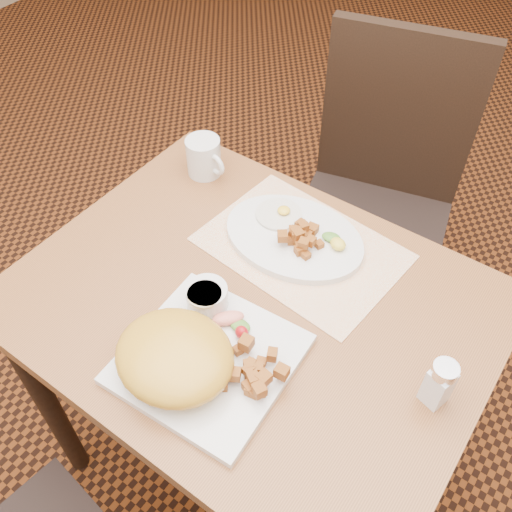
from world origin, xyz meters
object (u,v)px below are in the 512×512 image
at_px(table, 252,332).
at_px(plate_square, 209,359).
at_px(coffee_mug, 204,157).
at_px(plate_oval, 294,237).
at_px(salt_shaker, 439,383).
at_px(chair_far, 379,190).

relative_size(table, plate_square, 3.21).
bearing_deg(table, coffee_mug, 141.78).
height_order(plate_oval, salt_shaker, salt_shaker).
xyz_separation_m(plate_square, salt_shaker, (0.35, 0.16, 0.04)).
bearing_deg(coffee_mug, plate_oval, -12.82).
distance_m(plate_oval, coffee_mug, 0.30).
xyz_separation_m(plate_oval, coffee_mug, (-0.29, 0.07, 0.03)).
xyz_separation_m(table, chair_far, (-0.03, 0.67, -0.10)).
height_order(chair_far, plate_square, chair_far).
bearing_deg(plate_oval, salt_shaker, -23.84).
xyz_separation_m(table, plate_oval, (-0.02, 0.18, 0.12)).
bearing_deg(chair_far, plate_square, 79.46).
xyz_separation_m(table, salt_shaker, (0.37, 0.01, 0.16)).
relative_size(table, coffee_mug, 8.06).
xyz_separation_m(table, plate_square, (0.02, -0.16, 0.12)).
xyz_separation_m(chair_far, coffee_mug, (-0.28, -0.42, 0.26)).
relative_size(chair_far, salt_shaker, 9.70).
height_order(plate_square, salt_shaker, salt_shaker).
height_order(chair_far, coffee_mug, chair_far).
relative_size(plate_oval, salt_shaker, 3.05).
bearing_deg(plate_oval, chair_far, 91.51).
bearing_deg(salt_shaker, plate_square, -155.13).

